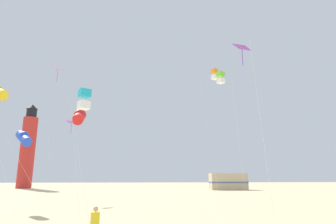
{
  "coord_description": "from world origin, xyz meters",
  "views": [
    {
      "loc": [
        -0.06,
        -6.41,
        2.33
      ],
      "look_at": [
        1.29,
        9.4,
        5.96
      ],
      "focal_mm": 29.94,
      "sensor_mm": 36.0,
      "label": 1
    }
  ],
  "objects_px": {
    "kite_diamond_violet": "(243,54)",
    "kite_tube_scarlet": "(80,117)",
    "kite_flyer_standing": "(95,221)",
    "kite_diamond_rainbow": "(57,74)",
    "rv_van_tan": "(228,182)",
    "kite_tube_blue": "(24,138)",
    "lighthouse_distant": "(28,148)",
    "kite_diamond_magenta": "(71,125)",
    "kite_box_cyan": "(84,99)",
    "kite_box_orange": "(215,75)",
    "kite_box_lime": "(221,78)"
  },
  "relations": [
    {
      "from": "kite_diamond_violet",
      "to": "kite_tube_scarlet",
      "type": "bearing_deg",
      "value": 161.49
    },
    {
      "from": "rv_van_tan",
      "to": "kite_flyer_standing",
      "type": "bearing_deg",
      "value": -115.23
    },
    {
      "from": "kite_flyer_standing",
      "to": "kite_tube_blue",
      "type": "distance_m",
      "value": 13.27
    },
    {
      "from": "kite_diamond_violet",
      "to": "kite_diamond_rainbow",
      "type": "relative_size",
      "value": 0.87
    },
    {
      "from": "kite_box_orange",
      "to": "kite_tube_blue",
      "type": "bearing_deg",
      "value": -159.12
    },
    {
      "from": "kite_diamond_violet",
      "to": "kite_diamond_rainbow",
      "type": "distance_m",
      "value": 16.28
    },
    {
      "from": "kite_flyer_standing",
      "to": "kite_diamond_magenta",
      "type": "xyz_separation_m",
      "value": [
        -5.65,
        17.23,
        6.85
      ]
    },
    {
      "from": "kite_diamond_violet",
      "to": "kite_diamond_magenta",
      "type": "bearing_deg",
      "value": 134.7
    },
    {
      "from": "kite_flyer_standing",
      "to": "kite_tube_scarlet",
      "type": "relative_size",
      "value": 0.17
    },
    {
      "from": "kite_box_cyan",
      "to": "kite_diamond_rainbow",
      "type": "distance_m",
      "value": 10.46
    },
    {
      "from": "kite_box_orange",
      "to": "kite_diamond_magenta",
      "type": "distance_m",
      "value": 16.13
    },
    {
      "from": "lighthouse_distant",
      "to": "kite_tube_scarlet",
      "type": "bearing_deg",
      "value": -64.48
    },
    {
      "from": "kite_tube_blue",
      "to": "kite_diamond_magenta",
      "type": "relative_size",
      "value": 0.74
    },
    {
      "from": "kite_diamond_violet",
      "to": "rv_van_tan",
      "type": "height_order",
      "value": "kite_diamond_violet"
    },
    {
      "from": "kite_tube_blue",
      "to": "kite_tube_scarlet",
      "type": "distance_m",
      "value": 5.75
    },
    {
      "from": "kite_flyer_standing",
      "to": "kite_box_cyan",
      "type": "relative_size",
      "value": 0.16
    },
    {
      "from": "kite_diamond_magenta",
      "to": "kite_tube_blue",
      "type": "bearing_deg",
      "value": -102.8
    },
    {
      "from": "kite_tube_scarlet",
      "to": "kite_diamond_rainbow",
      "type": "bearing_deg",
      "value": 123.53
    },
    {
      "from": "kite_box_cyan",
      "to": "rv_van_tan",
      "type": "height_order",
      "value": "kite_box_cyan"
    },
    {
      "from": "kite_box_orange",
      "to": "kite_box_lime",
      "type": "relative_size",
      "value": 1.11
    },
    {
      "from": "kite_box_cyan",
      "to": "rv_van_tan",
      "type": "distance_m",
      "value": 38.52
    },
    {
      "from": "kite_box_orange",
      "to": "lighthouse_distant",
      "type": "distance_m",
      "value": 43.23
    },
    {
      "from": "kite_box_cyan",
      "to": "kite_tube_scarlet",
      "type": "bearing_deg",
      "value": 106.11
    },
    {
      "from": "kite_flyer_standing",
      "to": "lighthouse_distant",
      "type": "xyz_separation_m",
      "value": [
        -21.31,
        46.43,
        7.22
      ]
    },
    {
      "from": "kite_box_lime",
      "to": "lighthouse_distant",
      "type": "distance_m",
      "value": 44.94
    },
    {
      "from": "rv_van_tan",
      "to": "kite_box_cyan",
      "type": "bearing_deg",
      "value": -119.75
    },
    {
      "from": "kite_diamond_rainbow",
      "to": "rv_van_tan",
      "type": "relative_size",
      "value": 1.83
    },
    {
      "from": "kite_flyer_standing",
      "to": "rv_van_tan",
      "type": "height_order",
      "value": "rv_van_tan"
    },
    {
      "from": "kite_flyer_standing",
      "to": "kite_box_lime",
      "type": "distance_m",
      "value": 20.03
    },
    {
      "from": "kite_box_cyan",
      "to": "lighthouse_distant",
      "type": "distance_m",
      "value": 46.97
    },
    {
      "from": "kite_box_cyan",
      "to": "kite_diamond_magenta",
      "type": "xyz_separation_m",
      "value": [
        -4.07,
        13.41,
        0.87
      ]
    },
    {
      "from": "kite_flyer_standing",
      "to": "kite_box_cyan",
      "type": "bearing_deg",
      "value": -74.7
    },
    {
      "from": "kite_box_cyan",
      "to": "kite_box_orange",
      "type": "xyz_separation_m",
      "value": [
        11.0,
        12.67,
        6.58
      ]
    },
    {
      "from": "kite_flyer_standing",
      "to": "kite_box_orange",
      "type": "height_order",
      "value": "kite_box_orange"
    },
    {
      "from": "kite_tube_scarlet",
      "to": "kite_diamond_rainbow",
      "type": "distance_m",
      "value": 7.83
    },
    {
      "from": "kite_flyer_standing",
      "to": "kite_diamond_rainbow",
      "type": "bearing_deg",
      "value": -71.28
    },
    {
      "from": "kite_diamond_violet",
      "to": "kite_diamond_rainbow",
      "type": "bearing_deg",
      "value": 147.99
    },
    {
      "from": "kite_tube_blue",
      "to": "kite_diamond_rainbow",
      "type": "distance_m",
      "value": 6.42
    },
    {
      "from": "kite_box_lime",
      "to": "rv_van_tan",
      "type": "height_order",
      "value": "kite_box_lime"
    },
    {
      "from": "kite_diamond_magenta",
      "to": "lighthouse_distant",
      "type": "height_order",
      "value": "lighthouse_distant"
    },
    {
      "from": "kite_box_orange",
      "to": "kite_box_lime",
      "type": "xyz_separation_m",
      "value": [
        -0.12,
        -2.72,
        -1.37
      ]
    },
    {
      "from": "kite_box_cyan",
      "to": "lighthouse_distant",
      "type": "relative_size",
      "value": 0.43
    },
    {
      "from": "kite_box_cyan",
      "to": "kite_box_lime",
      "type": "bearing_deg",
      "value": 42.44
    },
    {
      "from": "kite_tube_blue",
      "to": "lighthouse_distant",
      "type": "xyz_separation_m",
      "value": [
        -14.05,
        36.3,
        2.67
      ]
    },
    {
      "from": "kite_box_cyan",
      "to": "kite_tube_blue",
      "type": "relative_size",
      "value": 1.22
    },
    {
      "from": "kite_diamond_violet",
      "to": "kite_diamond_magenta",
      "type": "height_order",
      "value": "kite_diamond_violet"
    },
    {
      "from": "kite_diamond_violet",
      "to": "lighthouse_distant",
      "type": "height_order",
      "value": "lighthouse_distant"
    },
    {
      "from": "kite_box_cyan",
      "to": "kite_diamond_rainbow",
      "type": "xyz_separation_m",
      "value": [
        -4.34,
        8.38,
        4.51
      ]
    },
    {
      "from": "kite_tube_blue",
      "to": "kite_box_lime",
      "type": "distance_m",
      "value": 18.2
    },
    {
      "from": "kite_tube_scarlet",
      "to": "kite_box_lime",
      "type": "bearing_deg",
      "value": 29.55
    }
  ]
}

